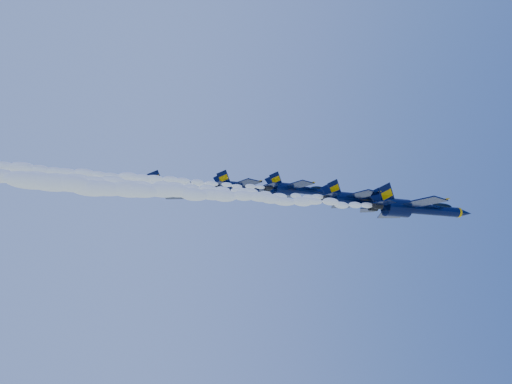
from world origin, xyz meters
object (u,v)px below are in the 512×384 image
object	(u,v)px
jet_lead	(417,209)
jet_second	(360,200)
jet_fourth	(249,189)
jet_fifth	(184,191)
jet_third	(299,190)

from	to	relation	value
jet_lead	jet_second	xyz separation A→B (m)	(-8.26, 4.36, 1.92)
jet_lead	jet_second	bearing A→B (deg)	152.15
jet_fourth	jet_fifth	size ratio (longest dim) A/B	0.87
jet_second	jet_fifth	xyz separation A→B (m)	(-25.77, 27.89, 6.77)
jet_lead	jet_third	world-z (taller)	jet_third
jet_third	jet_fifth	size ratio (longest dim) A/B	0.80
jet_lead	jet_fourth	world-z (taller)	jet_fourth
jet_third	jet_fifth	xyz separation A→B (m)	(-18.86, 17.66, 2.86)
jet_second	jet_third	distance (m)	12.95
jet_lead	jet_third	size ratio (longest dim) A/B	1.28
jet_third	jet_fifth	distance (m)	26.00
jet_lead	jet_fifth	size ratio (longest dim) A/B	1.02
jet_third	jet_fourth	world-z (taller)	jet_fourth
jet_second	jet_fourth	xyz separation A→B (m)	(-14.29, 18.73, 5.76)
jet_lead	jet_fifth	bearing A→B (deg)	136.53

